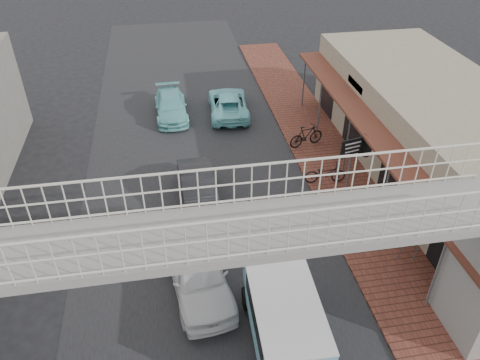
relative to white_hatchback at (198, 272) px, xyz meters
name	(u,v)px	position (x,y,z in m)	size (l,w,h in m)	color
ground	(210,267)	(0.50, 0.92, -0.78)	(120.00, 120.00, 0.00)	black
road_strip	(210,267)	(0.50, 0.92, -0.78)	(10.00, 60.00, 0.01)	black
sidewalk	(350,198)	(7.00, 3.92, -0.73)	(3.00, 40.00, 0.10)	brown
shophouse_row	(444,139)	(11.47, 4.92, 1.22)	(7.20, 18.00, 4.00)	gray
footbridge	(224,291)	(0.50, -3.08, 2.39)	(16.40, 2.40, 6.34)	gray
white_hatchback	(198,272)	(0.00, 0.00, 0.00)	(1.85, 4.60, 1.57)	white
dark_sedan	(198,189)	(0.50, 4.85, -0.10)	(1.45, 4.16, 1.37)	black
angkot_curb	(228,103)	(3.00, 12.87, -0.15)	(2.11, 4.58, 1.27)	#80D9DE
angkot_far	(171,106)	(-0.25, 13.12, -0.17)	(1.73, 4.24, 1.23)	#77CDCF
angkot_van	(284,315)	(2.30, -2.68, 0.55)	(2.10, 4.34, 2.10)	black
motorcycle_near	(325,173)	(6.24, 5.21, -0.19)	(0.65, 1.86, 0.98)	black
motorcycle_far	(306,136)	(6.33, 8.48, -0.11)	(0.54, 1.90, 1.14)	black
street_clock	(421,201)	(7.80, 0.23, 1.81)	(0.77, 0.75, 3.00)	#59595B
arrow_sign	(367,145)	(7.59, 4.35, 1.64)	(1.73, 1.14, 2.88)	#59595B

